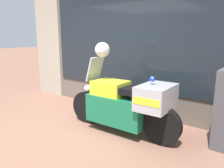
{
  "coord_description": "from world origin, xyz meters",
  "views": [
    {
      "loc": [
        3.08,
        -2.28,
        1.7
      ],
      "look_at": [
        0.38,
        1.28,
        0.73
      ],
      "focal_mm": 35.0,
      "sensor_mm": 36.0,
      "label": 1
    }
  ],
  "objects": [
    {
      "name": "shop_building",
      "position": [
        -0.43,
        2.0,
        1.64
      ],
      "size": [
        5.72,
        0.55,
        3.26
      ],
      "color": "#6B6056",
      "rests_on": "ground"
    },
    {
      "name": "paramedic_motorcycle",
      "position": [
        1.06,
        0.78,
        0.55
      ],
      "size": [
        2.25,
        0.71,
        1.34
      ],
      "rotation": [
        0.0,
        0.0,
        3.16
      ],
      "color": "black",
      "rests_on": "ground"
    },
    {
      "name": "white_helmet",
      "position": [
        0.55,
        0.77,
        1.47
      ],
      "size": [
        0.27,
        0.27,
        0.27
      ],
      "primitive_type": "sphere",
      "color": "white",
      "rests_on": "paramedic_motorcycle"
    },
    {
      "name": "ground_plane",
      "position": [
        0.0,
        0.0,
        0.0
      ],
      "size": [
        60.0,
        60.0,
        0.0
      ],
      "primitive_type": "plane",
      "color": "#8E604C"
    },
    {
      "name": "window_display",
      "position": [
        0.43,
        2.03,
        0.45
      ],
      "size": [
        4.25,
        0.3,
        1.84
      ],
      "color": "slate",
      "rests_on": "ground"
    }
  ]
}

